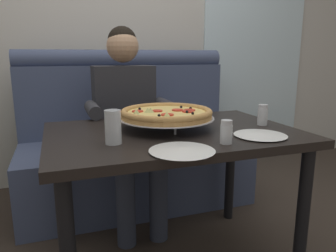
{
  "coord_description": "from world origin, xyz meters",
  "views": [
    {
      "loc": [
        -0.53,
        -1.44,
        1.09
      ],
      "look_at": [
        -0.03,
        -0.01,
        0.76
      ],
      "focal_mm": 34.37,
      "sensor_mm": 36.0,
      "label": 1
    }
  ],
  "objects_px": {
    "diner_main": "(127,114)",
    "shaker_oregano": "(226,134)",
    "drinking_glass": "(113,129)",
    "dining_table": "(173,149)",
    "patio_chair": "(231,100)",
    "plate_near_left": "(182,149)",
    "plate_near_right": "(260,134)",
    "pizza": "(166,114)",
    "shaker_parmesan": "(263,116)",
    "booth_bench": "(133,148)"
  },
  "relations": [
    {
      "from": "dining_table",
      "to": "drinking_glass",
      "type": "bearing_deg",
      "value": -155.52
    },
    {
      "from": "booth_bench",
      "to": "diner_main",
      "type": "xyz_separation_m",
      "value": [
        -0.1,
        -0.27,
        0.31
      ]
    },
    {
      "from": "booth_bench",
      "to": "plate_near_right",
      "type": "height_order",
      "value": "booth_bench"
    },
    {
      "from": "dining_table",
      "to": "patio_chair",
      "type": "height_order",
      "value": "patio_chair"
    },
    {
      "from": "diner_main",
      "to": "shaker_oregano",
      "type": "relative_size",
      "value": 12.86
    },
    {
      "from": "dining_table",
      "to": "patio_chair",
      "type": "distance_m",
      "value": 2.7
    },
    {
      "from": "plate_near_right",
      "to": "patio_chair",
      "type": "distance_m",
      "value": 2.73
    },
    {
      "from": "diner_main",
      "to": "drinking_glass",
      "type": "distance_m",
      "value": 0.79
    },
    {
      "from": "pizza",
      "to": "patio_chair",
      "type": "xyz_separation_m",
      "value": [
        1.62,
        2.13,
        -0.28
      ]
    },
    {
      "from": "booth_bench",
      "to": "drinking_glass",
      "type": "bearing_deg",
      "value": -107.27
    },
    {
      "from": "plate_near_left",
      "to": "patio_chair",
      "type": "distance_m",
      "value": 3.05
    },
    {
      "from": "patio_chair",
      "to": "dining_table",
      "type": "bearing_deg",
      "value": -126.43
    },
    {
      "from": "shaker_oregano",
      "to": "drinking_glass",
      "type": "relative_size",
      "value": 0.7
    },
    {
      "from": "dining_table",
      "to": "patio_chair",
      "type": "bearing_deg",
      "value": 53.57
    },
    {
      "from": "dining_table",
      "to": "shaker_oregano",
      "type": "height_order",
      "value": "shaker_oregano"
    },
    {
      "from": "drinking_glass",
      "to": "patio_chair",
      "type": "height_order",
      "value": "drinking_glass"
    },
    {
      "from": "plate_near_left",
      "to": "plate_near_right",
      "type": "relative_size",
      "value": 1.07
    },
    {
      "from": "dining_table",
      "to": "plate_near_right",
      "type": "xyz_separation_m",
      "value": [
        0.33,
        -0.24,
        0.1
      ]
    },
    {
      "from": "shaker_oregano",
      "to": "patio_chair",
      "type": "xyz_separation_m",
      "value": [
        1.48,
        2.47,
        -0.25
      ]
    },
    {
      "from": "shaker_oregano",
      "to": "drinking_glass",
      "type": "distance_m",
      "value": 0.47
    },
    {
      "from": "dining_table",
      "to": "shaker_parmesan",
      "type": "relative_size",
      "value": 11.1
    },
    {
      "from": "pizza",
      "to": "drinking_glass",
      "type": "height_order",
      "value": "drinking_glass"
    },
    {
      "from": "diner_main",
      "to": "patio_chair",
      "type": "relative_size",
      "value": 1.48
    },
    {
      "from": "booth_bench",
      "to": "drinking_glass",
      "type": "xyz_separation_m",
      "value": [
        -0.32,
        -1.02,
        0.39
      ]
    },
    {
      "from": "pizza",
      "to": "dining_table",
      "type": "bearing_deg",
      "value": -65.77
    },
    {
      "from": "plate_near_right",
      "to": "booth_bench",
      "type": "bearing_deg",
      "value": 106.69
    },
    {
      "from": "diner_main",
      "to": "shaker_parmesan",
      "type": "bearing_deg",
      "value": -48.13
    },
    {
      "from": "pizza",
      "to": "shaker_oregano",
      "type": "bearing_deg",
      "value": -66.88
    },
    {
      "from": "booth_bench",
      "to": "dining_table",
      "type": "height_order",
      "value": "booth_bench"
    },
    {
      "from": "dining_table",
      "to": "shaker_parmesan",
      "type": "xyz_separation_m",
      "value": [
        0.49,
        -0.04,
        0.14
      ]
    },
    {
      "from": "dining_table",
      "to": "plate_near_right",
      "type": "bearing_deg",
      "value": -35.59
    },
    {
      "from": "pizza",
      "to": "plate_near_left",
      "type": "height_order",
      "value": "pizza"
    },
    {
      "from": "pizza",
      "to": "drinking_glass",
      "type": "relative_size",
      "value": 3.34
    },
    {
      "from": "plate_near_left",
      "to": "drinking_glass",
      "type": "height_order",
      "value": "drinking_glass"
    },
    {
      "from": "plate_near_right",
      "to": "plate_near_left",
      "type": "bearing_deg",
      "value": -165.85
    },
    {
      "from": "plate_near_right",
      "to": "shaker_oregano",
      "type": "bearing_deg",
      "value": -164.78
    },
    {
      "from": "dining_table",
      "to": "patio_chair",
      "type": "xyz_separation_m",
      "value": [
        1.6,
        2.17,
        -0.11
      ]
    },
    {
      "from": "diner_main",
      "to": "patio_chair",
      "type": "xyz_separation_m",
      "value": [
        1.7,
        1.56,
        -0.19
      ]
    },
    {
      "from": "booth_bench",
      "to": "shaker_parmesan",
      "type": "distance_m",
      "value": 1.1
    },
    {
      "from": "plate_near_right",
      "to": "drinking_glass",
      "type": "distance_m",
      "value": 0.66
    },
    {
      "from": "dining_table",
      "to": "plate_near_right",
      "type": "height_order",
      "value": "plate_near_right"
    },
    {
      "from": "shaker_oregano",
      "to": "shaker_parmesan",
      "type": "xyz_separation_m",
      "value": [
        0.36,
        0.26,
        0.0
      ]
    },
    {
      "from": "dining_table",
      "to": "shaker_parmesan",
      "type": "distance_m",
      "value": 0.51
    },
    {
      "from": "pizza",
      "to": "plate_near_right",
      "type": "height_order",
      "value": "pizza"
    },
    {
      "from": "diner_main",
      "to": "shaker_oregano",
      "type": "xyz_separation_m",
      "value": [
        0.22,
        -0.91,
        0.06
      ]
    },
    {
      "from": "shaker_parmesan",
      "to": "plate_near_right",
      "type": "xyz_separation_m",
      "value": [
        -0.15,
        -0.2,
        -0.04
      ]
    },
    {
      "from": "plate_near_right",
      "to": "pizza",
      "type": "bearing_deg",
      "value": 141.36
    },
    {
      "from": "diner_main",
      "to": "shaker_parmesan",
      "type": "relative_size",
      "value": 11.79
    },
    {
      "from": "shaker_oregano",
      "to": "shaker_parmesan",
      "type": "relative_size",
      "value": 0.92
    },
    {
      "from": "shaker_oregano",
      "to": "plate_near_right",
      "type": "height_order",
      "value": "shaker_oregano"
    }
  ]
}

